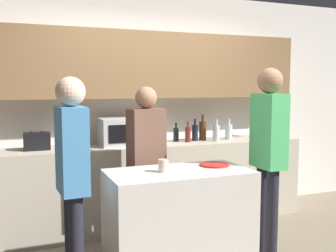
# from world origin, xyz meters

# --- Properties ---
(back_wall) EXTENTS (6.40, 0.40, 2.70)m
(back_wall) POSITION_xyz_m (0.00, 1.66, 1.54)
(back_wall) COLOR silver
(back_wall) RESTS_ON ground_plane
(back_counter) EXTENTS (3.60, 0.62, 0.94)m
(back_counter) POSITION_xyz_m (0.00, 1.39, 0.47)
(back_counter) COLOR #B7AD99
(back_counter) RESTS_ON ground_plane
(kitchen_island) EXTENTS (1.19, 0.62, 0.89)m
(kitchen_island) POSITION_xyz_m (-0.21, 0.15, 0.44)
(kitchen_island) COLOR beige
(kitchen_island) RESTS_ON ground_plane
(microwave) EXTENTS (0.52, 0.39, 0.30)m
(microwave) POSITION_xyz_m (-0.36, 1.39, 1.09)
(microwave) COLOR #B7BABC
(microwave) RESTS_ON back_counter
(toaster) EXTENTS (0.26, 0.16, 0.18)m
(toaster) POSITION_xyz_m (-1.27, 1.39, 1.03)
(toaster) COLOR black
(toaster) RESTS_ON back_counter
(potted_plant) EXTENTS (0.14, 0.14, 0.39)m
(potted_plant) POSITION_xyz_m (1.53, 1.39, 1.13)
(potted_plant) COLOR #333D4C
(potted_plant) RESTS_ON back_counter
(bottle_0) EXTENTS (0.06, 0.06, 0.22)m
(bottle_0) POSITION_xyz_m (0.30, 1.46, 1.02)
(bottle_0) COLOR black
(bottle_0) RESTS_ON back_counter
(bottle_1) EXTENTS (0.06, 0.06, 0.24)m
(bottle_1) POSITION_xyz_m (0.41, 1.34, 1.03)
(bottle_1) COLOR maroon
(bottle_1) RESTS_ON back_counter
(bottle_2) EXTENTS (0.07, 0.07, 0.26)m
(bottle_2) POSITION_xyz_m (0.53, 1.41, 1.04)
(bottle_2) COLOR black
(bottle_2) RESTS_ON back_counter
(bottle_3) EXTENTS (0.09, 0.09, 0.31)m
(bottle_3) POSITION_xyz_m (0.64, 1.43, 1.05)
(bottle_3) COLOR #472814
(bottle_3) RESTS_ON back_counter
(bottle_4) EXTENTS (0.07, 0.07, 0.26)m
(bottle_4) POSITION_xyz_m (0.76, 1.29, 1.03)
(bottle_4) COLOR silver
(bottle_4) RESTS_ON back_counter
(bottle_5) EXTENTS (0.07, 0.07, 0.23)m
(bottle_5) POSITION_xyz_m (0.85, 1.48, 1.02)
(bottle_5) COLOR silver
(bottle_5) RESTS_ON back_counter
(bottle_6) EXTENTS (0.09, 0.09, 0.25)m
(bottle_6) POSITION_xyz_m (0.98, 1.40, 1.03)
(bottle_6) COLOR silver
(bottle_6) RESTS_ON back_counter
(plate_on_island) EXTENTS (0.26, 0.26, 0.01)m
(plate_on_island) POSITION_xyz_m (0.16, 0.23, 0.89)
(plate_on_island) COLOR red
(plate_on_island) RESTS_ON kitchen_island
(cup_0) EXTENTS (0.08, 0.08, 0.10)m
(cup_0) POSITION_xyz_m (-0.35, 0.15, 0.94)
(cup_0) COLOR beige
(cup_0) RESTS_ON kitchen_island
(person_left) EXTENTS (0.22, 0.35, 1.66)m
(person_left) POSITION_xyz_m (-1.09, 0.10, 0.98)
(person_left) COLOR black
(person_left) RESTS_ON ground_plane
(person_center) EXTENTS (0.23, 0.34, 1.75)m
(person_center) POSITION_xyz_m (0.66, 0.14, 1.05)
(person_center) COLOR black
(person_center) RESTS_ON ground_plane
(person_right) EXTENTS (0.37, 0.24, 1.58)m
(person_right) POSITION_xyz_m (-0.31, 0.72, 0.93)
(person_right) COLOR black
(person_right) RESTS_ON ground_plane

